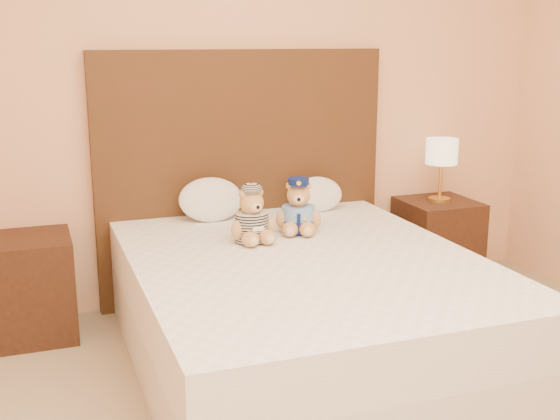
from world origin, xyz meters
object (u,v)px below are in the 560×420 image
Objects in this scene: pillow_left at (211,197)px; lamp at (442,155)px; nightstand_right at (437,242)px; teddy_prisoner at (252,215)px; pillow_right at (318,193)px; bed at (304,311)px; teddy_police at (298,206)px; nightstand_left at (30,287)px.

lamp is at bearing -1.15° from pillow_left.
nightstand_right is 1.94× the size of teddy_prisoner.
nightstand_right is 1.77× the size of pillow_right.
lamp reaches higher than pillow_right.
bed is at bearing -70.82° from teddy_prisoner.
bed is 0.60m from teddy_police.
nightstand_right is at bearing 0.00° from nightstand_left.
teddy_prisoner is at bearing -23.46° from nightstand_left.
lamp is 1.08× the size of pillow_left.
pillow_left is at bearing 180.00° from pillow_right.
teddy_police is at bearing -160.73° from lamp.
teddy_police is 0.56m from pillow_left.
teddy_prisoner is (1.09, -0.47, 0.42)m from nightstand_left.
nightstand_left is at bearing 180.00° from nightstand_right.
pillow_right reaches higher than nightstand_right.
teddy_prisoner is at bearing -161.43° from nightstand_right.
lamp is at bearing 0.00° from nightstand_left.
bed is 7.07× the size of teddy_prisoner.
lamp is 1.49m from teddy_prisoner.
nightstand_left is 1.38× the size of lamp.
nightstand_left is 1.77× the size of pillow_right.
lamp is 0.85m from pillow_right.
pillow_right is at bearing 0.00° from pillow_left.
teddy_police is 0.94× the size of pillow_right.
bed is 6.42× the size of pillow_right.
nightstand_right is 1.38× the size of lamp.
teddy_prisoner is 0.76× the size of pillow_left.
pillow_left reaches higher than bed.
pillow_right is (0.42, 0.83, 0.38)m from bed.
teddy_prisoner is (-0.29, -0.08, -0.01)m from teddy_police.
bed is 1.59m from lamp.
lamp reaches higher than bed.
teddy_police is 0.51m from pillow_right.
nightstand_left is 1.26m from teddy_prisoner.
pillow_left is at bearing 106.30° from bed.
pillow_right is at bearing 177.94° from nightstand_right.
teddy_police is 1.04× the size of teddy_prisoner.
pillow_left is (1.01, 0.03, 0.41)m from nightstand_left.
pillow_left is at bearing 1.71° from nightstand_left.
pillow_right is (-0.83, 0.03, -0.19)m from lamp.
bed is 1.48m from nightstand_left.
teddy_prisoner is at bearing -80.57° from pillow_left.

